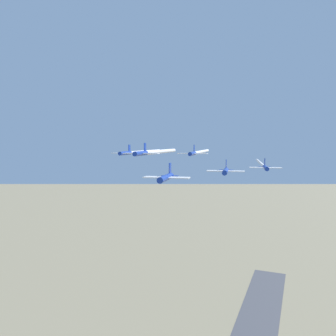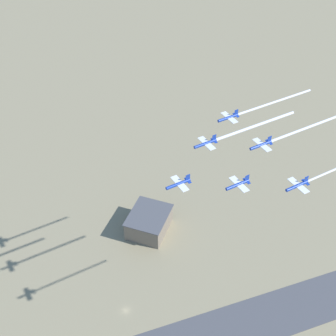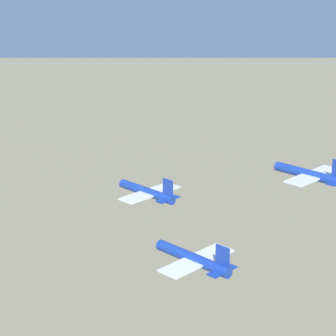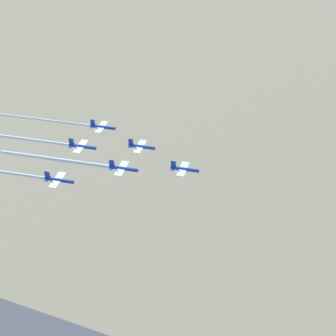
{
  "view_description": "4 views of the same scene",
  "coord_description": "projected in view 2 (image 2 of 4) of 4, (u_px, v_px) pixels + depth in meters",
  "views": [
    {
      "loc": [
        69.32,
        3.27,
        122.13
      ],
      "look_at": [
        3.27,
        38.44,
        116.64
      ],
      "focal_mm": 35.0,
      "sensor_mm": 36.0,
      "label": 1
    },
    {
      "loc": [
        131.83,
        72.97,
        228.96
      ],
      "look_at": [
        11.68,
        29.3,
        121.69
      ],
      "focal_mm": 50.0,
      "sensor_mm": 36.0,
      "label": 2
    },
    {
      "loc": [
        2.91,
        117.18,
        145.99
      ],
      "look_at": [
        9.54,
        25.91,
        116.52
      ],
      "focal_mm": 70.0,
      "sensor_mm": 36.0,
      "label": 3
    },
    {
      "loc": [
        -77.74,
        -133.35,
        238.7
      ],
      "look_at": [
        4.01,
        30.46,
        119.91
      ],
      "focal_mm": 70.0,
      "sensor_mm": 36.0,
      "label": 4
    }
  ],
  "objects": [
    {
      "name": "hangar",
      "position": [
        149.0,
        222.0,
        303.32
      ],
      "size": [
        28.82,
        24.27,
        13.96
      ],
      "color": "#726656",
      "rests_on": "ground_plane"
    },
    {
      "name": "jet_4",
      "position": [
        261.0,
        145.0,
        181.43
      ],
      "size": [
        8.93,
        8.81,
        3.35
      ],
      "rotation": [
        0.0,
        0.0,
        4.01
      ],
      "color": "#19389E"
    },
    {
      "name": "smoke_trail_4",
      "position": [
        313.0,
        125.0,
        191.6
      ],
      "size": [
        34.53,
        29.64,
        1.12
      ],
      "rotation": [
        0.0,
        0.0,
        4.01
      ],
      "color": "white"
    },
    {
      "name": "ground_plane",
      "position": [
        126.0,
        310.0,
        261.17
      ],
      "size": [
        3000.0,
        3000.0,
        0.0
      ],
      "primitive_type": "plane",
      "color": "gray"
    },
    {
      "name": "jet_1",
      "position": [
        238.0,
        184.0,
        169.55
      ],
      "size": [
        8.93,
        8.81,
        3.35
      ],
      "rotation": [
        0.0,
        0.0,
        4.01
      ],
      "color": "#19389E"
    },
    {
      "name": "smoke_trail_5",
      "position": [
        275.0,
        102.0,
        205.44
      ],
      "size": [
        31.54,
        27.08,
        1.04
      ],
      "rotation": [
        0.0,
        0.0,
        4.01
      ],
      "color": "white"
    },
    {
      "name": "smoke_trail_2",
      "position": [
        256.0,
        126.0,
        190.59
      ],
      "size": [
        30.83,
        26.51,
        1.24
      ],
      "rotation": [
        0.0,
        0.0,
        4.01
      ],
      "color": "white"
    },
    {
      "name": "jet_3",
      "position": [
        298.0,
        185.0,
        169.49
      ],
      "size": [
        8.93,
        8.81,
        3.35
      ],
      "rotation": [
        0.0,
        0.0,
        4.01
      ],
      "color": "#19389E"
    },
    {
      "name": "jet_5",
      "position": [
        229.0,
        117.0,
        196.0
      ],
      "size": [
        8.93,
        8.81,
        3.35
      ],
      "rotation": [
        0.0,
        0.0,
        4.01
      ],
      "color": "#19389E"
    },
    {
      "name": "jet_0",
      "position": [
        179.0,
        184.0,
        169.78
      ],
      "size": [
        8.93,
        8.81,
        3.35
      ],
      "rotation": [
        0.0,
        0.0,
        4.01
      ],
      "color": "#19389E"
    },
    {
      "name": "jet_2",
      "position": [
        206.0,
        143.0,
        181.36
      ],
      "size": [
        8.93,
        8.81,
        3.35
      ],
      "rotation": [
        0.0,
        0.0,
        4.01
      ],
      "color": "#19389E"
    }
  ]
}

